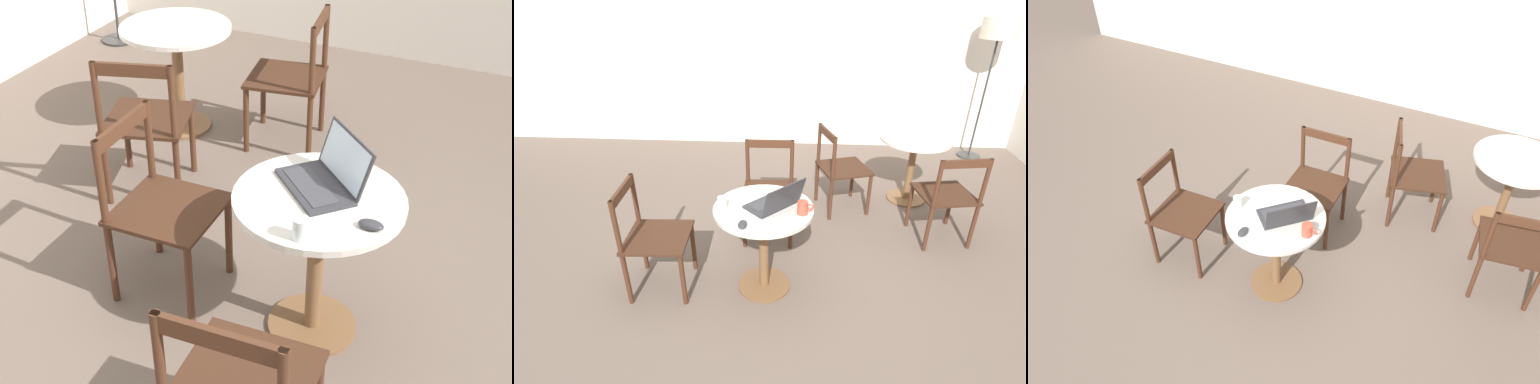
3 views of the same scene
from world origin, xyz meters
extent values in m
plane|color=#66564C|center=(0.00, 0.00, 0.00)|extent=(16.00, 16.00, 0.00)
cylinder|color=brown|center=(-0.01, 0.10, 0.01)|extent=(0.40, 0.40, 0.02)
cylinder|color=brown|center=(-0.01, 0.10, 0.35)|extent=(0.07, 0.07, 0.66)
cylinder|color=silver|center=(-0.01, 0.10, 0.70)|extent=(0.71, 0.71, 0.03)
cylinder|color=brown|center=(1.42, 1.60, 0.01)|extent=(0.40, 0.40, 0.02)
cylinder|color=brown|center=(1.42, 1.60, 0.35)|extent=(0.07, 0.07, 0.66)
cylinder|color=silver|center=(1.42, 1.60, 0.70)|extent=(0.71, 0.71, 0.03)
cylinder|color=#472819|center=(0.18, 0.62, 0.22)|extent=(0.04, 0.04, 0.44)
cylinder|color=#472819|center=(-0.22, 0.61, 0.22)|extent=(0.04, 0.04, 0.44)
cylinder|color=#472819|center=(0.18, 1.02, 0.22)|extent=(0.04, 0.04, 0.44)
cylinder|color=#472819|center=(-0.23, 1.01, 0.22)|extent=(0.04, 0.04, 0.44)
cube|color=#3C2215|center=(-0.02, 0.81, 0.45)|extent=(0.46, 0.46, 0.02)
cylinder|color=#472819|center=(0.18, 1.02, 0.66)|extent=(0.04, 0.04, 0.40)
cylinder|color=#472819|center=(-0.23, 1.01, 0.66)|extent=(0.04, 0.04, 0.40)
cube|color=#472819|center=(-0.03, 1.02, 0.83)|extent=(0.43, 0.03, 0.07)
cylinder|color=#472819|center=(-0.60, 0.28, 0.22)|extent=(0.04, 0.04, 0.44)
cylinder|color=#472819|center=(-0.58, -0.13, 0.22)|extent=(0.04, 0.04, 0.44)
cylinder|color=#472819|center=(-1.00, 0.26, 0.22)|extent=(0.04, 0.04, 0.44)
cylinder|color=#472819|center=(-0.98, -0.15, 0.22)|extent=(0.04, 0.04, 0.44)
cube|color=#3C2215|center=(-0.79, 0.06, 0.45)|extent=(0.48, 0.48, 0.02)
cylinder|color=#472819|center=(-1.00, 0.26, 0.66)|extent=(0.04, 0.04, 0.40)
cylinder|color=#472819|center=(-0.98, -0.15, 0.66)|extent=(0.04, 0.04, 0.40)
cube|color=#472819|center=(-0.99, 0.05, 0.83)|extent=(0.05, 0.43, 0.07)
cylinder|color=#472819|center=(1.31, 1.05, 0.22)|extent=(0.04, 0.04, 0.44)
cylinder|color=#472819|center=(1.71, 1.12, 0.22)|extent=(0.04, 0.04, 0.44)
cylinder|color=#472819|center=(1.37, 0.65, 0.22)|extent=(0.04, 0.04, 0.44)
cylinder|color=#472819|center=(1.77, 0.72, 0.22)|extent=(0.04, 0.04, 0.44)
cube|color=#3C2215|center=(1.54, 0.88, 0.45)|extent=(0.52, 0.52, 0.02)
cylinder|color=#472819|center=(1.37, 0.65, 0.66)|extent=(0.04, 0.04, 0.40)
cube|color=#472819|center=(1.57, 0.68, 0.83)|extent=(0.43, 0.09, 0.07)
cylinder|color=#472819|center=(0.83, 1.63, 0.22)|extent=(0.04, 0.04, 0.44)
cylinder|color=#472819|center=(0.95, 1.24, 0.22)|extent=(0.04, 0.04, 0.44)
cylinder|color=#472819|center=(0.45, 1.51, 0.22)|extent=(0.04, 0.04, 0.44)
cylinder|color=#472819|center=(0.57, 1.12, 0.22)|extent=(0.04, 0.04, 0.44)
cube|color=#3C2215|center=(0.70, 1.37, 0.45)|extent=(0.57, 0.57, 0.02)
cylinder|color=#472819|center=(0.45, 1.51, 0.66)|extent=(0.04, 0.04, 0.40)
cylinder|color=#472819|center=(0.57, 1.12, 0.66)|extent=(0.04, 0.04, 0.40)
cube|color=#472819|center=(0.51, 1.32, 0.83)|extent=(0.15, 0.42, 0.07)
cube|color=#2D2D33|center=(0.04, 0.14, 0.72)|extent=(0.40, 0.40, 0.02)
cube|color=#38383D|center=(0.03, 0.15, 0.73)|extent=(0.29, 0.30, 0.00)
cube|color=#2D2D33|center=(0.14, 0.05, 0.83)|extent=(0.30, 0.30, 0.20)
cube|color=#9EB2C6|center=(0.13, 0.05, 0.83)|extent=(0.27, 0.27, 0.18)
ellipsoid|color=#2D2D33|center=(-0.13, -0.15, 0.73)|extent=(0.06, 0.10, 0.03)
cylinder|color=#C64C38|center=(0.26, 0.04, 0.76)|extent=(0.07, 0.07, 0.09)
torus|color=#C64C38|center=(0.31, 0.04, 0.76)|extent=(0.05, 0.01, 0.05)
cylinder|color=silver|center=(-0.30, 0.07, 0.76)|extent=(0.06, 0.06, 0.09)
camera|label=1|loc=(-2.28, -0.66, 2.31)|focal=50.00mm
camera|label=2|loc=(0.19, -2.31, 2.13)|focal=28.00mm
camera|label=3|loc=(1.21, -2.15, 3.09)|focal=35.00mm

